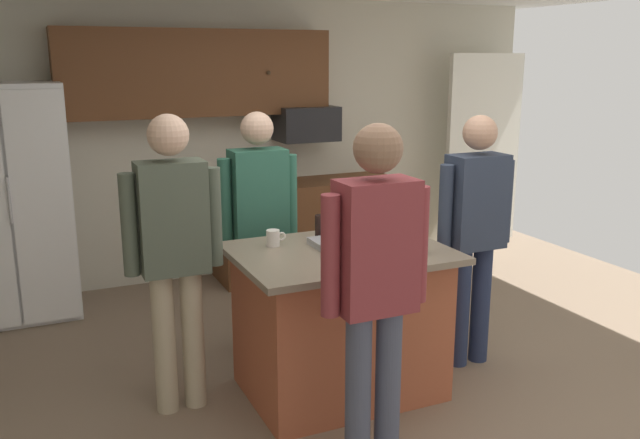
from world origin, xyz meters
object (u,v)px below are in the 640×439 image
(refrigerator, at_px, (11,203))
(glass_dark_ale, at_px, (356,254))
(serving_tray, at_px, (349,242))
(kitchen_island, at_px, (340,321))
(person_host_foreground, at_px, (375,277))
(glass_pilsner, at_px, (392,247))
(mug_blue_stoneware, at_px, (273,238))
(person_elder_center, at_px, (259,216))
(glass_short_whisky, at_px, (320,227))
(person_guest_right, at_px, (174,244))
(person_guest_left, at_px, (475,224))
(microwave_over_range, at_px, (306,124))
(tumbler_amber, at_px, (422,243))
(mug_ceramic_white, at_px, (382,224))

(refrigerator, height_order, glass_dark_ale, refrigerator)
(serving_tray, bearing_deg, kitchen_island, -144.47)
(person_host_foreground, distance_m, glass_pilsner, 0.65)
(glass_dark_ale, bearing_deg, serving_tray, 68.80)
(refrigerator, distance_m, glass_dark_ale, 3.10)
(refrigerator, height_order, glass_pilsner, refrigerator)
(mug_blue_stoneware, bearing_deg, person_host_foreground, -82.95)
(serving_tray, bearing_deg, person_elder_center, 113.59)
(mug_blue_stoneware, xyz_separation_m, glass_short_whisky, (0.34, 0.06, 0.02))
(glass_dark_ale, xyz_separation_m, mug_blue_stoneware, (-0.28, 0.56, -0.02))
(glass_dark_ale, bearing_deg, refrigerator, 124.59)
(person_guest_right, distance_m, serving_tray, 1.06)
(person_guest_left, relative_size, person_elder_center, 1.00)
(person_host_foreground, bearing_deg, glass_dark_ale, -2.43)
(glass_short_whisky, bearing_deg, glass_pilsner, -73.08)
(person_elder_center, bearing_deg, person_guest_right, -66.23)
(microwave_over_range, bearing_deg, kitchen_island, -108.37)
(person_guest_right, relative_size, glass_dark_ale, 12.99)
(tumbler_amber, bearing_deg, glass_pilsner, -169.49)
(glass_short_whisky, bearing_deg, mug_ceramic_white, -0.55)
(person_host_foreground, bearing_deg, person_guest_left, -41.42)
(person_guest_left, bearing_deg, kitchen_island, 0.00)
(person_guest_right, distance_m, tumbler_amber, 1.45)
(refrigerator, height_order, serving_tray, refrigerator)
(glass_dark_ale, xyz_separation_m, glass_pilsner, (0.24, 0.02, 0.01))
(person_guest_right, bearing_deg, glass_dark_ale, -18.01)
(tumbler_amber, distance_m, mug_blue_stoneware, 0.90)
(person_guest_right, xyz_separation_m, person_elder_center, (0.72, 0.61, -0.04))
(person_guest_right, xyz_separation_m, glass_pilsner, (1.15, -0.50, -0.02))
(microwave_over_range, xyz_separation_m, glass_short_whisky, (-0.78, -2.05, -0.45))
(mug_blue_stoneware, bearing_deg, kitchen_island, -35.51)
(person_host_foreground, bearing_deg, kitchen_island, -0.00)
(microwave_over_range, relative_size, mug_ceramic_white, 4.53)
(refrigerator, height_order, kitchen_island, refrigerator)
(refrigerator, bearing_deg, serving_tray, -48.72)
(person_guest_left, bearing_deg, glass_dark_ale, 16.78)
(glass_dark_ale, relative_size, glass_pilsner, 0.91)
(microwave_over_range, xyz_separation_m, kitchen_island, (-0.78, -2.35, -0.98))
(refrigerator, height_order, microwave_over_range, refrigerator)
(mug_blue_stoneware, bearing_deg, mug_ceramic_white, 3.74)
(person_host_foreground, height_order, serving_tray, person_host_foreground)
(person_elder_center, xyz_separation_m, person_host_foreground, (0.03, -1.62, 0.04))
(tumbler_amber, xyz_separation_m, serving_tray, (-0.33, 0.32, -0.04))
(microwave_over_range, distance_m, person_guest_left, 2.41)
(mug_blue_stoneware, bearing_deg, glass_short_whisky, 9.31)
(kitchen_island, bearing_deg, mug_blue_stoneware, 144.49)
(microwave_over_range, relative_size, person_elder_center, 0.33)
(kitchen_island, height_order, glass_pilsner, glass_pilsner)
(microwave_over_range, distance_m, glass_pilsner, 2.76)
(mug_ceramic_white, bearing_deg, person_elder_center, 143.24)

